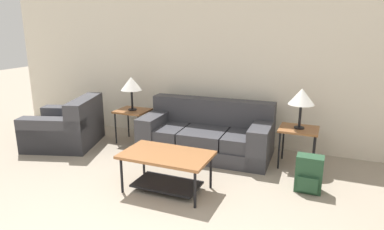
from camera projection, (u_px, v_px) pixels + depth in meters
The scene contains 9 objects.
wall_back at pixel (236, 67), 5.55m from camera, with size 9.06×0.06×2.60m.
couch at pixel (207, 135), 5.31m from camera, with size 2.02×0.99×0.82m.
armchair at pixel (67, 128), 5.71m from camera, with size 1.30×1.30×0.80m.
coffee_table at pixel (167, 163), 4.11m from camera, with size 1.07×0.64×0.48m.
side_table_left at pixel (133, 113), 5.79m from camera, with size 0.53×0.47×0.56m.
side_table_right at pixel (299, 132), 4.79m from camera, with size 0.53×0.47×0.56m.
table_lamp_left at pixel (131, 84), 5.66m from camera, with size 0.35×0.35×0.56m.
table_lamp_right at pixel (302, 97), 4.66m from camera, with size 0.35×0.35×0.56m.
backpack at pixel (309, 174), 4.12m from camera, with size 0.31×0.27×0.45m.
Camera 1 is at (1.48, -1.51, 1.98)m, focal length 32.00 mm.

